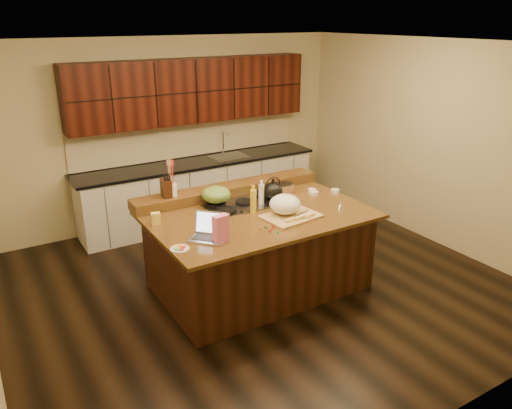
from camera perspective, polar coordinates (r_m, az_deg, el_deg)
room at (r=5.36m, az=0.28°, el=3.33°), size 5.52×5.02×2.72m
island at (r=5.69m, az=0.26°, el=-5.20°), size 2.40×1.60×0.92m
back_ledge at (r=6.06m, az=-3.19°, el=1.69°), size 2.40×0.30×0.12m
cooktop at (r=5.74m, az=-1.29°, el=0.16°), size 0.92×0.52×0.05m
back_counter at (r=7.49m, az=-6.71°, el=5.37°), size 3.70×0.66×2.40m
kettle at (r=5.74m, az=1.94°, el=1.54°), size 0.29×0.29×0.20m
green_bowl at (r=5.68m, az=-4.58°, el=1.15°), size 0.43×0.43×0.18m
laptop at (r=4.90m, az=-5.32°, el=-3.08°), size 0.44×0.44×0.24m
oil_bottle at (r=5.45m, az=-0.32°, el=0.35°), size 0.07×0.07×0.27m
vinegar_bottle at (r=5.68m, az=0.61°, el=1.11°), size 0.08×0.08×0.25m
wooden_tray at (r=5.39m, az=3.51°, el=-0.28°), size 0.63×0.50×0.24m
ramekin_a at (r=6.19m, az=9.03°, el=1.53°), size 0.13×0.13×0.04m
ramekin_b at (r=6.08m, az=6.69°, el=1.29°), size 0.13×0.13×0.04m
ramekin_c at (r=6.17m, az=6.42°, el=1.58°), size 0.12×0.12×0.04m
strainer_bowl at (r=6.16m, az=3.24°, el=1.86°), size 0.26×0.26×0.09m
kitchen_timer at (r=5.69m, az=9.62°, el=-0.14°), size 0.10×0.10×0.07m
pink_bag at (r=4.77m, az=-4.08°, el=-2.79°), size 0.16×0.10×0.27m
candy_plate at (r=4.71m, az=-8.71°, el=-5.03°), size 0.20×0.20×0.01m
package_box at (r=5.29m, az=-11.39°, el=-1.58°), size 0.10×0.08×0.13m
utensil_crock at (r=5.73m, az=-9.60°, el=1.67°), size 0.15×0.15×0.14m
knife_block at (r=5.70m, az=-10.24°, el=1.84°), size 0.12×0.17×0.20m
gumdrop_0 at (r=5.11m, az=2.08°, el=-2.65°), size 0.02×0.02×0.02m
gumdrop_1 at (r=5.01m, az=2.49°, el=-3.14°), size 0.02×0.02×0.02m
gumdrop_2 at (r=5.25m, az=3.36°, el=-1.99°), size 0.02×0.02×0.02m
gumdrop_3 at (r=5.19m, az=3.62°, el=-2.26°), size 0.02×0.02×0.02m
gumdrop_4 at (r=5.18m, az=4.18°, el=-2.34°), size 0.02×0.02×0.02m
gumdrop_5 at (r=5.14m, az=4.03°, el=-2.54°), size 0.02×0.02×0.02m
gumdrop_6 at (r=5.14m, az=2.00°, el=-2.51°), size 0.02×0.02×0.02m
gumdrop_7 at (r=5.12m, az=1.12°, el=-2.59°), size 0.02×0.02×0.02m
gumdrop_8 at (r=5.06m, az=1.83°, el=-2.85°), size 0.02×0.02×0.02m
gumdrop_9 at (r=4.99m, az=2.59°, el=-3.25°), size 0.02×0.02×0.02m
gumdrop_10 at (r=5.02m, az=1.55°, el=-3.08°), size 0.02×0.02×0.02m
gumdrop_11 at (r=5.21m, az=3.86°, el=-2.18°), size 0.02×0.02×0.02m
gumdrop_12 at (r=5.07m, az=0.56°, el=-2.83°), size 0.02×0.02×0.02m
gumdrop_13 at (r=5.13m, az=2.76°, el=-2.53°), size 0.02×0.02×0.02m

